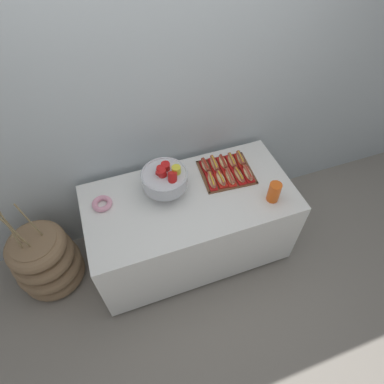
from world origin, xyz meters
TOP-DOWN VIEW (x-y plane):
  - ground_plane at (0.00, 0.00)m, footprint 10.00×10.00m
  - back_wall at (0.00, 0.50)m, footprint 6.00×0.10m
  - buffet_table at (0.00, 0.00)m, footprint 1.61×0.80m
  - floor_vase at (-1.20, 0.13)m, footprint 0.53×0.53m
  - serving_tray at (0.36, 0.14)m, footprint 0.43×0.39m
  - hot_dog_0 at (0.20, 0.07)m, footprint 0.08×0.18m
  - hot_dog_1 at (0.28, 0.06)m, footprint 0.07×0.16m
  - hot_dog_2 at (0.35, 0.06)m, footprint 0.08×0.18m
  - hot_dog_3 at (0.42, 0.05)m, footprint 0.07×0.18m
  - hot_dog_4 at (0.50, 0.05)m, footprint 0.08×0.18m
  - hot_dog_5 at (0.21, 0.23)m, footprint 0.06×0.16m
  - hot_dog_6 at (0.29, 0.23)m, footprint 0.08×0.18m
  - hot_dog_7 at (0.36, 0.22)m, footprint 0.08×0.17m
  - hot_dog_8 at (0.44, 0.22)m, footprint 0.08×0.17m
  - hot_dog_9 at (0.51, 0.21)m, footprint 0.08×0.17m
  - punch_bowl at (-0.15, 0.11)m, footprint 0.34×0.34m
  - cup_stack at (0.57, -0.22)m, footprint 0.09×0.09m
  - donut at (-0.64, 0.14)m, footprint 0.15×0.15m

SIDE VIEW (x-z plane):
  - ground_plane at x=0.00m, z-range 0.00..0.00m
  - floor_vase at x=-1.20m, z-range -0.30..0.87m
  - buffet_table at x=0.00m, z-range 0.02..0.78m
  - serving_tray at x=0.36m, z-range 0.75..0.77m
  - donut at x=-0.64m, z-range 0.76..0.80m
  - hot_dog_3 at x=0.42m, z-range 0.76..0.82m
  - hot_dog_4 at x=0.50m, z-range 0.76..0.82m
  - hot_dog_8 at x=0.44m, z-range 0.76..0.82m
  - hot_dog_7 at x=0.36m, z-range 0.76..0.82m
  - hot_dog_1 at x=0.28m, z-range 0.76..0.82m
  - hot_dog_0 at x=0.20m, z-range 0.76..0.82m
  - hot_dog_2 at x=0.35m, z-range 0.76..0.82m
  - hot_dog_9 at x=0.51m, z-range 0.76..0.83m
  - hot_dog_6 at x=0.29m, z-range 0.76..0.83m
  - hot_dog_5 at x=0.21m, z-range 0.76..0.83m
  - cup_stack at x=0.57m, z-range 0.76..0.92m
  - punch_bowl at x=-0.15m, z-range 0.77..1.04m
  - back_wall at x=0.00m, z-range 0.00..2.60m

